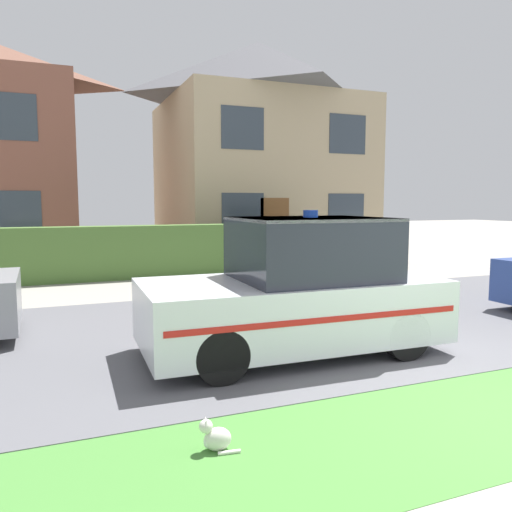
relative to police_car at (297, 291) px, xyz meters
name	(u,v)px	position (x,y,z in m)	size (l,w,h in m)	color
road_strip	(319,322)	(1.08, 1.34, -0.81)	(28.00, 5.77, 0.01)	#5B5B60
garden_hedge	(170,251)	(-0.08, 7.34, -0.13)	(8.71, 0.61, 1.36)	#4C7233
police_car	(297,291)	(0.00, 0.00, 0.00)	(3.89, 1.87, 1.85)	black
cat	(215,437)	(-1.78, -2.12, -0.70)	(0.30, 0.21, 0.28)	silver
house_right	(258,148)	(4.47, 12.29, 3.24)	(7.18, 6.99, 7.94)	tan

